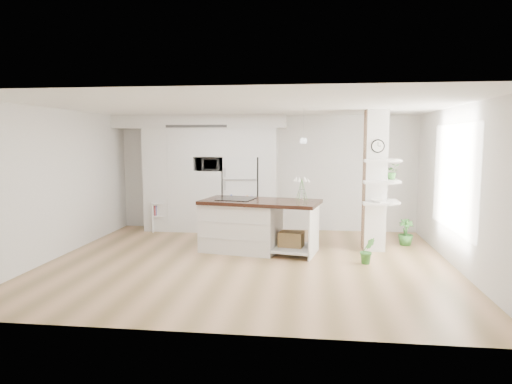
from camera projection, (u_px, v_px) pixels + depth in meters
The scene contains 14 objects.
floor at pixel (249, 262), 8.02m from camera, with size 7.00×6.00×0.01m, color tan.
room at pixel (248, 156), 7.81m from camera, with size 7.04×6.04×2.72m.
cabinet_wall at pixel (203, 167), 10.65m from camera, with size 4.00×0.71×2.70m.
refrigerator at pixel (242, 194), 10.63m from camera, with size 0.78×0.69×1.75m.
column at pixel (380, 181), 8.69m from camera, with size 0.69×0.90×2.70m.
window at pixel (454, 178), 7.72m from camera, with size 2.40×2.40×0.00m, color white.
pendant_light at pixel (349, 141), 7.72m from camera, with size 0.12×0.12×0.10m, color white.
kitchen_island at pixel (248, 224), 8.79m from camera, with size 2.37×1.45×1.56m.
bookshelf at pixel (165, 218), 10.74m from camera, with size 0.66×0.54×0.68m.
floor_plant_a at pixel (367, 251), 7.87m from camera, with size 0.26×0.21×0.47m, color #3B8334.
floor_plant_b at pixel (406, 232), 9.27m from camera, with size 0.30×0.30×0.53m, color #3B8334.
microwave at pixel (210, 164), 10.58m from camera, with size 0.54×0.37×0.30m, color #2D2D2D.
shelf_plant at pixel (392, 172), 8.81m from camera, with size 0.27×0.23×0.30m, color #3B8334.
decor_bowl at pixel (377, 201), 8.51m from camera, with size 0.22×0.22×0.05m, color white.
Camera 1 is at (1.08, -7.75, 2.14)m, focal length 32.00 mm.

